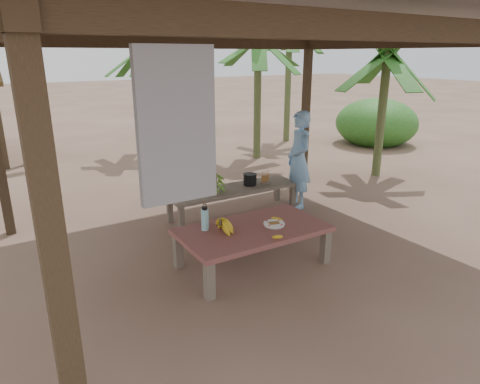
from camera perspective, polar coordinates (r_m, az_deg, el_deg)
ground at (r=5.95m, az=1.99°, el=-7.21°), size 80.00×80.00×0.00m
pavilion at (r=5.37m, az=2.30°, el=20.61°), size 6.60×5.60×2.95m
work_table at (r=5.27m, az=1.72°, el=-5.44°), size 1.82×1.04×0.50m
bench at (r=6.95m, az=-0.83°, el=0.08°), size 2.22×0.66×0.45m
ripe_banana_bunch at (r=5.08m, az=-2.61°, el=-4.48°), size 0.32×0.28×0.18m
plate at (r=5.32m, az=4.57°, el=-4.30°), size 0.27×0.27×0.04m
loose_banana_front at (r=4.96m, az=5.02°, el=-5.98°), size 0.15×0.06×0.04m
loose_banana_side at (r=5.47m, az=4.96°, el=-3.61°), size 0.14×0.15×0.04m
water_flask at (r=5.15m, az=-4.70°, el=-3.59°), size 0.09×0.09×0.33m
green_banana_stalk at (r=6.74m, az=-3.33°, el=1.32°), size 0.28×0.28×0.31m
cooking_pot at (r=7.09m, az=1.33°, el=1.66°), size 0.22×0.22×0.18m
skewer_rack at (r=7.16m, az=3.38°, el=2.03°), size 0.18×0.08×0.24m
woman at (r=7.30m, az=7.84°, el=4.27°), size 0.55×0.69×1.65m
banana_plant_ne at (r=10.67m, az=2.42°, el=18.48°), size 1.80×1.80×3.12m
banana_plant_n at (r=11.34m, az=-11.88°, el=17.53°), size 1.80×1.80×3.00m
banana_plant_nw at (r=11.25m, az=-28.56°, el=19.56°), size 1.80×1.80×3.75m
banana_plant_e at (r=9.51m, az=18.95°, el=15.61°), size 1.80×1.80×2.77m
banana_plant_far at (r=13.00m, az=6.64°, el=20.24°), size 1.80×1.80×3.58m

